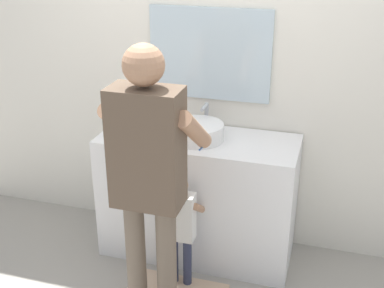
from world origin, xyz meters
name	(u,v)px	position (x,y,z in m)	size (l,w,h in m)	color
ground_plane	(186,274)	(0.00, 0.00, 0.00)	(14.00, 14.00, 0.00)	#9E998E
back_wall	(211,60)	(0.00, 0.62, 1.35)	(4.40, 0.10, 2.70)	silver
vanity_cabinet	(198,196)	(0.00, 0.30, 0.45)	(1.34, 0.54, 0.89)	white
sink_basin	(198,131)	(0.00, 0.28, 0.95)	(0.35, 0.35, 0.11)	white
faucet	(206,117)	(0.00, 0.49, 0.97)	(0.18, 0.14, 0.18)	#B7BABF
toothbrush_cup	(143,123)	(-0.41, 0.32, 0.95)	(0.07, 0.07, 0.21)	#D86666
child_toddler	(181,222)	(0.00, -0.10, 0.48)	(0.25, 0.25, 0.80)	#2D334C
adult_parent	(149,165)	(-0.09, -0.39, 1.00)	(0.52, 0.55, 1.67)	#6B5B4C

